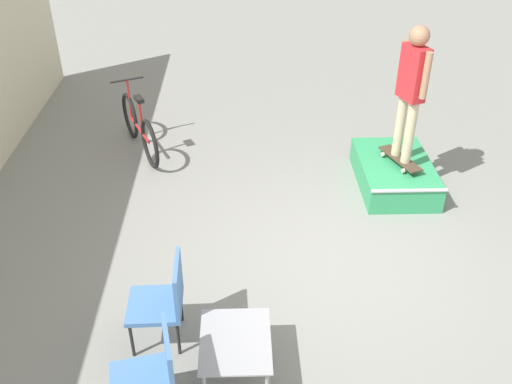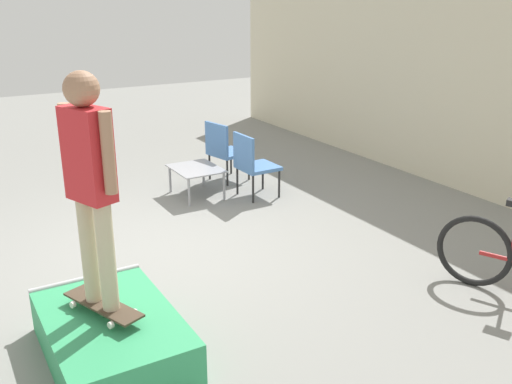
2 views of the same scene
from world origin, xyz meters
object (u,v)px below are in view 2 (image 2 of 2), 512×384
(skateboard_on_ramp, at_px, (103,305))
(skate_ramp_box, at_px, (112,336))
(person_skater, at_px, (90,173))
(patio_chair_left, at_px, (224,148))
(coffee_table, at_px, (196,171))
(patio_chair_right, at_px, (252,162))

(skateboard_on_ramp, bearing_deg, skate_ramp_box, 8.91)
(person_skater, distance_m, patio_chair_left, 4.75)
(coffee_table, bearing_deg, skateboard_on_ramp, -35.46)
(skate_ramp_box, height_order, person_skater, person_skater)
(coffee_table, bearing_deg, patio_chair_right, 56.22)
(skate_ramp_box, xyz_separation_m, skateboard_on_ramp, (-0.06, -0.03, 0.27))
(skate_ramp_box, height_order, patio_chair_left, patio_chair_left)
(patio_chair_left, height_order, patio_chair_right, same)
(person_skater, bearing_deg, skate_ramp_box, 9.23)
(skateboard_on_ramp, distance_m, patio_chair_left, 4.64)
(skateboard_on_ramp, bearing_deg, patio_chair_right, 111.51)
(skateboard_on_ramp, bearing_deg, patio_chair_left, 119.50)
(person_skater, relative_size, patio_chair_left, 1.94)
(skateboard_on_ramp, relative_size, person_skater, 0.44)
(skateboard_on_ramp, relative_size, coffee_table, 1.01)
(skate_ramp_box, bearing_deg, coffee_table, 145.40)
(skate_ramp_box, distance_m, patio_chair_left, 4.68)
(patio_chair_left, distance_m, patio_chair_right, 0.88)
(skateboard_on_ramp, xyz_separation_m, coffee_table, (-3.17, 2.26, -0.08))
(skate_ramp_box, distance_m, skateboard_on_ramp, 0.28)
(skate_ramp_box, height_order, skateboard_on_ramp, skateboard_on_ramp)
(skateboard_on_ramp, height_order, patio_chair_right, patio_chair_right)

